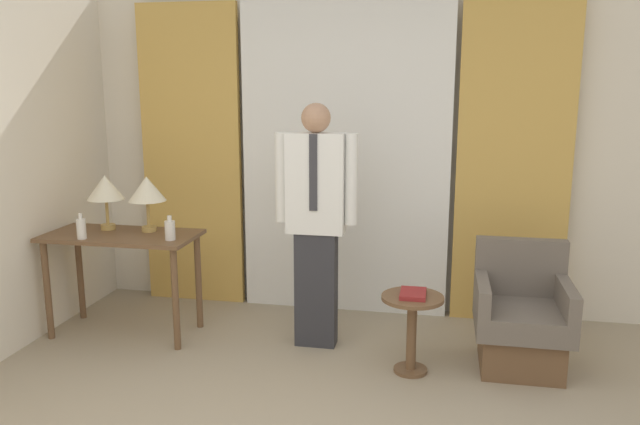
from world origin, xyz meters
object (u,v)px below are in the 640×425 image
object	(u,v)px
table_lamp_right	(147,190)
side_table	(412,321)
desk	(122,250)
bottle_by_lamp	(170,230)
bottle_near_edge	(81,228)
armchair	(521,321)
book	(413,294)
table_lamp_left	(105,189)
person	(316,216)

from	to	relation	value
table_lamp_right	side_table	world-z (taller)	table_lamp_right
desk	table_lamp_right	distance (m)	0.50
table_lamp_right	bottle_by_lamp	world-z (taller)	table_lamp_right
bottle_near_edge	armchair	world-z (taller)	bottle_near_edge
bottle_by_lamp	armchair	world-z (taller)	bottle_by_lamp
bottle_near_edge	bottle_by_lamp	size ratio (longest dim) A/B	1.06
bottle_near_edge	armchair	distance (m)	3.21
bottle_near_edge	side_table	bearing A→B (deg)	-1.28
armchair	book	world-z (taller)	armchair
table_lamp_right	table_lamp_left	bearing A→B (deg)	180.00
bottle_near_edge	person	distance (m)	1.73
person	armchair	world-z (taller)	person
desk	side_table	xyz separation A→B (m)	(2.22, -0.26, -0.30)
desk	bottle_by_lamp	distance (m)	0.50
person	armchair	distance (m)	1.60
desk	table_lamp_left	size ratio (longest dim) A/B	2.70
table_lamp_left	bottle_by_lamp	size ratio (longest dim) A/B	2.36
bottle_near_edge	side_table	world-z (taller)	bottle_near_edge
table_lamp_left	person	bearing A→B (deg)	-1.42
desk	side_table	distance (m)	2.25
desk	bottle_near_edge	distance (m)	0.35
table_lamp_left	book	distance (m)	2.49
book	table_lamp_left	bearing A→B (deg)	171.22
table_lamp_right	armchair	world-z (taller)	table_lamp_right
table_lamp_right	armchair	size ratio (longest dim) A/B	0.50
desk	bottle_near_edge	bearing A→B (deg)	-135.09
book	side_table	bearing A→B (deg)	-129.58
table_lamp_left	person	size ratio (longest dim) A/B	0.24
bottle_by_lamp	book	xyz separation A→B (m)	(1.77, -0.15, -0.32)
person	side_table	size ratio (longest dim) A/B	3.32
table_lamp_left	table_lamp_right	world-z (taller)	same
desk	armchair	distance (m)	2.97
table_lamp_right	bottle_by_lamp	distance (m)	0.43
armchair	table_lamp_right	bearing A→B (deg)	177.22
desk	bottle_near_edge	world-z (taller)	bottle_near_edge
person	side_table	bearing A→B (deg)	-24.71
desk	book	xyz separation A→B (m)	(2.22, -0.25, -0.12)
table_lamp_left	table_lamp_right	bearing A→B (deg)	0.00
desk	book	size ratio (longest dim) A/B	5.05
table_lamp_left	armchair	size ratio (longest dim) A/B	0.50
table_lamp_left	desk	bearing A→B (deg)	-33.93
table_lamp_left	book	bearing A→B (deg)	-8.78
desk	side_table	size ratio (longest dim) A/B	2.14
bottle_near_edge	side_table	size ratio (longest dim) A/B	0.36
bottle_by_lamp	desk	bearing A→B (deg)	167.00
table_lamp_right	armchair	distance (m)	2.89
table_lamp_right	book	bearing A→B (deg)	-10.24
person	book	size ratio (longest dim) A/B	7.82
table_lamp_left	armchair	world-z (taller)	table_lamp_left
table_lamp_left	table_lamp_right	xyz separation A→B (m)	(0.35, 0.00, 0.00)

